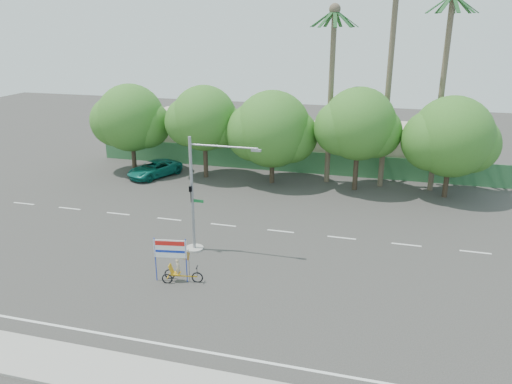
# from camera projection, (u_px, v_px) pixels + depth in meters

# --- Properties ---
(ground) EXTENTS (120.00, 120.00, 0.00)m
(ground) POSITION_uv_depth(u_px,v_px,m) (210.00, 286.00, 26.14)
(ground) COLOR #33302D
(ground) RESTS_ON ground
(sidewalk_near) EXTENTS (50.00, 2.40, 0.12)m
(sidewalk_near) POSITION_uv_depth(u_px,v_px,m) (144.00, 380.00, 19.28)
(sidewalk_near) COLOR gray
(sidewalk_near) RESTS_ON ground
(fence) EXTENTS (38.00, 0.08, 2.00)m
(fence) POSITION_uv_depth(u_px,v_px,m) (292.00, 161.00, 45.42)
(fence) COLOR #336B3D
(fence) RESTS_ON ground
(building_left) EXTENTS (12.00, 8.00, 4.00)m
(building_left) POSITION_uv_depth(u_px,v_px,m) (206.00, 134.00, 51.67)
(building_left) COLOR beige
(building_left) RESTS_ON ground
(building_right) EXTENTS (14.00, 8.00, 3.60)m
(building_right) POSITION_uv_depth(u_px,v_px,m) (384.00, 147.00, 47.28)
(building_right) COLOR beige
(building_right) RESTS_ON ground
(tree_far_left) EXTENTS (7.14, 6.00, 7.96)m
(tree_far_left) POSITION_uv_depth(u_px,v_px,m) (130.00, 120.00, 44.47)
(tree_far_left) COLOR #473828
(tree_far_left) RESTS_ON ground
(tree_left) EXTENTS (6.66, 5.60, 8.07)m
(tree_left) POSITION_uv_depth(u_px,v_px,m) (204.00, 121.00, 42.64)
(tree_left) COLOR #473828
(tree_left) RESTS_ON ground
(tree_center) EXTENTS (7.62, 6.40, 7.85)m
(tree_center) POSITION_uv_depth(u_px,v_px,m) (272.00, 131.00, 41.35)
(tree_center) COLOR #473828
(tree_center) RESTS_ON ground
(tree_right) EXTENTS (6.90, 5.80, 8.36)m
(tree_right) POSITION_uv_depth(u_px,v_px,m) (358.00, 127.00, 39.37)
(tree_right) COLOR #473828
(tree_right) RESTS_ON ground
(tree_far_right) EXTENTS (7.38, 6.20, 7.94)m
(tree_far_right) POSITION_uv_depth(u_px,v_px,m) (451.00, 139.00, 37.83)
(tree_far_right) COLOR #473828
(tree_far_right) RESTS_ON ground
(palm_tall) EXTENTS (3.73, 3.79, 17.45)m
(palm_tall) POSITION_uv_depth(u_px,v_px,m) (391.00, 57.00, 38.51)
(palm_tall) COLOR #70604C
(palm_tall) RESTS_ON ground
(palm_mid) EXTENTS (3.73, 3.79, 15.45)m
(palm_mid) POSITION_uv_depth(u_px,v_px,m) (444.00, 73.00, 37.87)
(palm_mid) COLOR #70604C
(palm_mid) RESTS_ON ground
(palm_short) EXTENTS (3.73, 3.79, 14.45)m
(palm_short) POSITION_uv_depth(u_px,v_px,m) (332.00, 77.00, 40.15)
(palm_short) COLOR #70604C
(palm_short) RESTS_ON ground
(traffic_signal) EXTENTS (4.72, 1.10, 7.00)m
(traffic_signal) POSITION_uv_depth(u_px,v_px,m) (197.00, 205.00, 29.36)
(traffic_signal) COLOR gray
(traffic_signal) RESTS_ON ground
(trike_billboard) EXTENTS (2.55, 0.80, 2.53)m
(trike_billboard) POSITION_uv_depth(u_px,v_px,m) (176.00, 264.00, 26.33)
(trike_billboard) COLOR black
(trike_billboard) RESTS_ON ground
(pickup_truck) EXTENTS (4.24, 5.56, 1.40)m
(pickup_truck) POSITION_uv_depth(u_px,v_px,m) (154.00, 169.00, 44.22)
(pickup_truck) COLOR #0F695B
(pickup_truck) RESTS_ON ground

